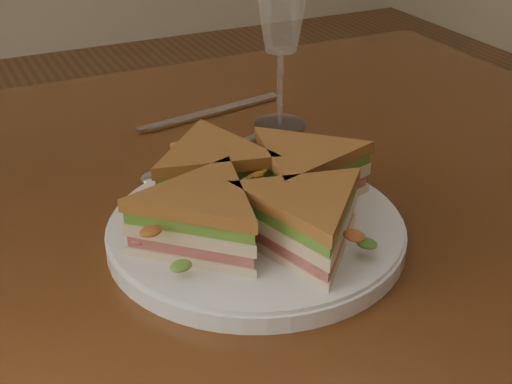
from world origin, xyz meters
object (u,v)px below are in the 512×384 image
(sandwich_wedges, at_px, (256,197))
(knife, at_px, (206,114))
(spoon, at_px, (178,171))
(plate, at_px, (256,232))
(table, at_px, (175,274))
(wine_glass, at_px, (282,12))

(sandwich_wedges, xyz_separation_m, knife, (0.07, 0.30, -0.04))
(sandwich_wedges, relative_size, spoon, 1.65)
(knife, bearing_deg, plate, -113.59)
(table, height_order, spoon, spoon)
(plate, bearing_deg, table, 110.57)
(table, bearing_deg, knife, 57.52)
(wine_glass, bearing_deg, knife, 134.47)
(spoon, height_order, wine_glass, wine_glass)
(table, xyz_separation_m, wine_glass, (0.19, 0.11, 0.24))
(spoon, distance_m, wine_glass, 0.23)
(spoon, xyz_separation_m, wine_glass, (0.16, 0.07, 0.14))
(knife, bearing_deg, wine_glass, -55.31)
(spoon, relative_size, wine_glass, 0.87)
(knife, bearing_deg, spoon, -132.92)
(plate, relative_size, wine_glass, 1.37)
(plate, bearing_deg, spoon, 96.78)
(sandwich_wedges, distance_m, knife, 0.31)
(sandwich_wedges, xyz_separation_m, spoon, (-0.02, 0.16, -0.04))
(plate, relative_size, spoon, 1.58)
(plate, distance_m, sandwich_wedges, 0.04)
(table, relative_size, knife, 5.61)
(plate, distance_m, knife, 0.31)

